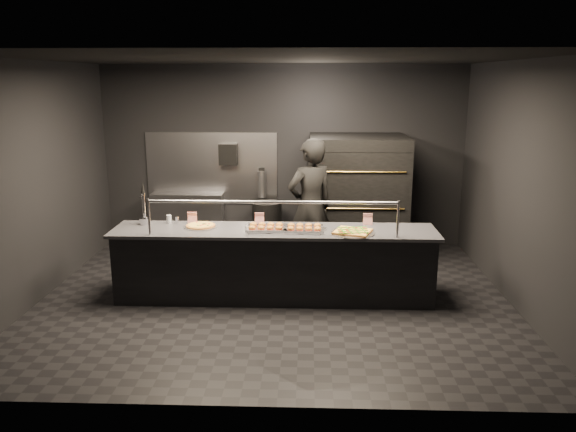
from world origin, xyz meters
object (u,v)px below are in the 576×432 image
(beer_tap, at_px, (144,212))
(worker, at_px, (310,207))
(square_pizza, at_px, (353,232))
(service_counter, at_px, (274,264))
(trash_bin, at_px, (267,226))
(round_pizza, at_px, (201,226))
(towel_dispenser, at_px, (228,154))
(pizza_oven, at_px, (357,196))
(slider_tray_b, at_px, (304,228))
(prep_shelf, at_px, (188,219))
(slider_tray_a, at_px, (266,227))
(fire_extinguisher, at_px, (262,184))

(beer_tap, bearing_deg, worker, 20.60)
(square_pizza, bearing_deg, service_counter, 171.32)
(trash_bin, xyz_separation_m, worker, (0.71, -1.06, 0.58))
(round_pizza, xyz_separation_m, worker, (1.41, 0.93, 0.05))
(towel_dispenser, bearing_deg, round_pizza, -91.24)
(beer_tap, distance_m, square_pizza, 2.71)
(towel_dispenser, distance_m, trash_bin, 1.35)
(pizza_oven, xyz_separation_m, slider_tray_b, (-0.82, -1.95, -0.02))
(prep_shelf, xyz_separation_m, worker, (2.06, -1.31, 0.53))
(slider_tray_a, bearing_deg, slider_tray_b, -2.40)
(pizza_oven, xyz_separation_m, square_pizza, (-0.22, -2.05, -0.03))
(prep_shelf, relative_size, beer_tap, 2.14)
(service_counter, xyz_separation_m, worker, (0.46, 1.01, 0.52))
(prep_shelf, height_order, beer_tap, beer_tap)
(pizza_oven, relative_size, square_pizza, 3.57)
(prep_shelf, height_order, fire_extinguisher, fire_extinguisher)
(fire_extinguisher, xyz_separation_m, round_pizza, (-0.60, -2.32, -0.12))
(prep_shelf, xyz_separation_m, slider_tray_a, (1.50, -2.35, 0.50))
(square_pizza, bearing_deg, beer_tap, 172.59)
(prep_shelf, distance_m, round_pizza, 2.38)
(service_counter, bearing_deg, beer_tap, 173.33)
(service_counter, height_order, trash_bin, service_counter)
(towel_dispenser, distance_m, square_pizza, 3.22)
(square_pizza, height_order, worker, worker)
(pizza_oven, xyz_separation_m, round_pizza, (-2.15, -1.82, -0.03))
(fire_extinguisher, bearing_deg, service_counter, -81.70)
(beer_tap, bearing_deg, service_counter, -6.67)
(prep_shelf, xyz_separation_m, beer_tap, (-0.10, -2.12, 0.63))
(slider_tray_a, xyz_separation_m, trash_bin, (-0.15, 2.10, -0.54))
(pizza_oven, xyz_separation_m, slider_tray_a, (-1.30, -1.92, -0.02))
(trash_bin, bearing_deg, round_pizza, -109.43)
(slider_tray_b, relative_size, trash_bin, 0.69)
(towel_dispenser, xyz_separation_m, square_pizza, (1.88, -2.54, -0.61))
(slider_tray_b, xyz_separation_m, worker, (0.08, 1.06, 0.03))
(prep_shelf, distance_m, towel_dispenser, 1.31)
(worker, bearing_deg, slider_tray_b, 56.19)
(service_counter, bearing_deg, prep_shelf, 124.59)
(prep_shelf, bearing_deg, beer_tap, -92.83)
(round_pizza, relative_size, slider_tray_b, 0.76)
(towel_dispenser, height_order, slider_tray_b, towel_dispenser)
(prep_shelf, relative_size, trash_bin, 1.48)
(slider_tray_a, xyz_separation_m, square_pizza, (1.08, -0.12, -0.01))
(prep_shelf, bearing_deg, pizza_oven, -8.54)
(pizza_oven, bearing_deg, slider_tray_b, -112.82)
(beer_tap, distance_m, slider_tray_a, 1.63)
(prep_shelf, xyz_separation_m, slider_tray_b, (1.98, -2.37, 0.50))
(square_pizza, bearing_deg, fire_extinguisher, 117.54)
(worker, bearing_deg, service_counter, 35.99)
(fire_extinguisher, xyz_separation_m, slider_tray_b, (0.73, -2.45, -0.11))
(beer_tap, bearing_deg, trash_bin, 52.13)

